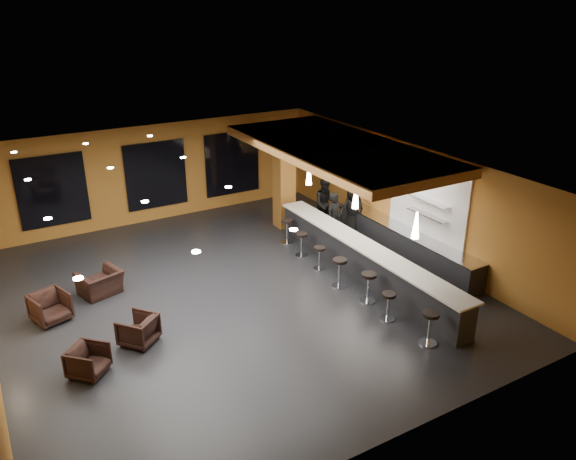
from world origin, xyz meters
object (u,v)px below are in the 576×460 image
bar_stool_4 (320,255)px  bar_stool_3 (340,269)px  bar_stool_2 (368,284)px  pendant_1 (356,196)px  staff_b (326,204)px  bar_stool_0 (430,324)px  pendant_2 (309,174)px  bar_stool_5 (302,241)px  staff_c (353,210)px  pendant_0 (416,225)px  column (284,179)px  armchair_a (88,361)px  bar_counter (363,262)px  armchair_c (50,307)px  prep_counter (404,244)px  armchair_b (138,330)px  bar_stool_6 (287,228)px  bar_stool_1 (388,303)px  armchair_d (100,283)px  staff_a (335,218)px

bar_stool_4 → bar_stool_3: bearing=-95.4°
bar_stool_2 → pendant_1: bearing=66.4°
staff_b → bar_stool_0: bearing=-86.0°
pendant_2 → bar_stool_5: 2.19m
staff_c → pendant_0: bearing=-101.4°
column → armchair_a: (-7.92, -5.27, -1.41)m
bar_counter → armchair_c: size_ratio=9.40×
pendant_2 → bar_stool_0: size_ratio=0.82×
prep_counter → staff_c: bearing=100.2°
armchair_c → armchair_b: bearing=-70.3°
bar_stool_4 → bar_counter: bearing=-53.2°
staff_b → bar_stool_6: size_ratio=2.26×
pendant_0 → bar_stool_4: (-0.80, 3.08, -1.89)m
pendant_2 → bar_stool_6: size_ratio=0.86×
armchair_b → bar_stool_1: 6.15m
bar_stool_5 → staff_b: bearing=38.3°
armchair_c → bar_stool_6: bar_stool_6 is taller
staff_b → staff_c: bearing=-45.5°
bar_stool_1 → bar_stool_3: bar_stool_3 is taller
prep_counter → pendant_1: size_ratio=8.57×
armchair_c → bar_stool_2: (7.51, -3.26, 0.15)m
column → armchair_d: (-6.85, -1.77, -1.41)m
bar_counter → bar_stool_0: 3.59m
prep_counter → pendant_0: size_ratio=8.57×
column → bar_stool_4: bearing=-102.9°
pendant_1 → armchair_d: 7.51m
armchair_c → armchair_d: bearing=10.8°
bar_stool_1 → staff_a: bearing=71.1°
pendant_2 → bar_stool_3: (-0.92, -3.12, -1.81)m
pendant_0 → armchair_c: bearing=153.9°
bar_stool_5 → pendant_2: bearing=47.6°
bar_stool_3 → bar_stool_4: bar_stool_3 is taller
pendant_2 → staff_b: 1.95m
column → bar_stool_2: bearing=-97.3°
column → pendant_0: bearing=-90.0°
armchair_c → bar_stool_4: bearing=-25.7°
bar_stool_4 → staff_a: bearing=43.4°
staff_a → bar_stool_5: staff_a is taller
staff_a → bar_stool_3: bearing=-125.6°
bar_stool_3 → bar_stool_5: 2.27m
armchair_c → bar_stool_5: size_ratio=1.11×
bar_counter → pendant_0: 2.72m
staff_b → bar_stool_3: (-2.06, -3.79, -0.37)m
pendant_0 → bar_stool_5: size_ratio=0.91×
staff_a → staff_b: 1.19m
column → staff_c: 2.62m
armchair_b → armchair_d: size_ratio=0.75×
bar_stool_2 → bar_stool_6: bearing=88.8°
pendant_1 → prep_counter: bearing=0.0°
bar_counter → bar_stool_4: size_ratio=11.07×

